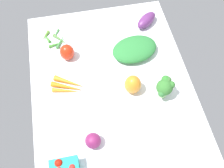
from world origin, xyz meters
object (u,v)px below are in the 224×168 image
bell_pepper_orange (133,84)px  leafy_greens_clump (135,49)px  carrot_bunch (68,86)px  eggplant (146,20)px  bell_pepper_red (67,52)px  broccoli_head (165,87)px  red_onion_near_basket (93,141)px  okra_pile (55,40)px

bell_pepper_orange → leafy_greens_clump: bearing=163.9°
carrot_bunch → eggplant: eggplant is taller
carrot_bunch → bell_pepper_orange: bell_pepper_orange is taller
bell_pepper_red → broccoli_head: bearing=53.9°
bell_pepper_orange → bell_pepper_red: (-24.95, -27.55, -0.66)cm
leafy_greens_clump → eggplant: bearing=148.8°
leafy_greens_clump → red_onion_near_basket: (43.51, -28.17, 0.07)cm
leafy_greens_clump → okra_pile: bearing=-112.5°
red_onion_near_basket → broccoli_head: (-17.34, 35.52, 3.39)cm
eggplant → bell_pepper_red: size_ratio=1.60×
leafy_greens_clump → red_onion_near_basket: 51.83cm
bell_pepper_orange → eggplant: bearing=156.5°
carrot_bunch → red_onion_near_basket: 30.68cm
okra_pile → red_onion_near_basket: bearing=10.3°
eggplant → bell_pepper_red: bell_pepper_red is taller
carrot_bunch → red_onion_near_basket: bearing=13.8°
red_onion_near_basket → broccoli_head: 39.68cm
okra_pile → carrot_bunch: bearing=6.7°
okra_pile → red_onion_near_basket: 60.69cm
bell_pepper_orange → leafy_greens_clump: bell_pepper_orange is taller
bell_pepper_red → leafy_greens_clump: (3.77, 33.65, -1.06)cm
broccoli_head → okra_pile: bearing=-132.4°
okra_pile → broccoli_head: size_ratio=1.28×
okra_pile → bell_pepper_red: 13.93cm
eggplant → red_onion_near_basket: size_ratio=2.07×
bell_pepper_orange → leafy_greens_clump: 22.10cm
red_onion_near_basket → bell_pepper_orange: bearing=135.3°
eggplant → leafy_greens_clump: 21.25cm
red_onion_near_basket → okra_pile: bearing=-169.7°
bell_pepper_red → leafy_greens_clump: 33.87cm
leafy_greens_clump → broccoli_head: size_ratio=2.17×
carrot_bunch → eggplant: 56.43cm
bell_pepper_red → eggplant: bearing=107.9°
okra_pile → bell_pepper_orange: (37.33, 32.89, 4.15)cm
leafy_greens_clump → broccoli_head: bearing=15.7°
eggplant → bell_pepper_red: (14.39, -44.67, 1.20)cm
okra_pile → leafy_greens_clump: (16.16, 38.98, 2.44)cm
broccoli_head → bell_pepper_red: bearing=-126.1°
broccoli_head → bell_pepper_orange: bearing=-110.4°
carrot_bunch → broccoli_head: 44.91cm
red_onion_near_basket → eggplant: bearing=147.6°
bell_pepper_red → red_onion_near_basket: bearing=6.6°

